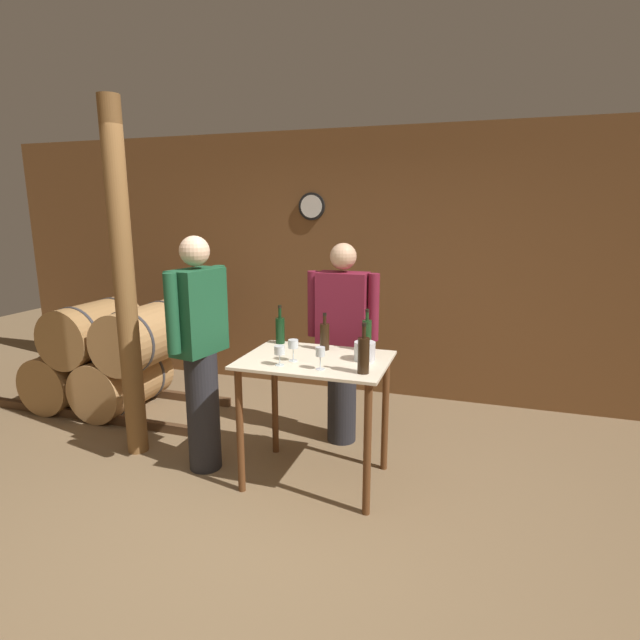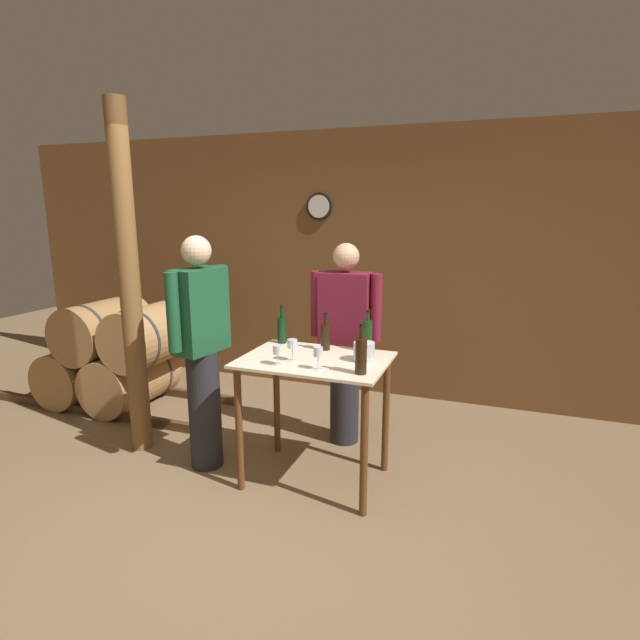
{
  "view_description": "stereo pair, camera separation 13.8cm",
  "coord_description": "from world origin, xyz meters",
  "px_view_note": "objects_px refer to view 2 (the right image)",
  "views": [
    {
      "loc": [
        1.29,
        -2.46,
        1.91
      ],
      "look_at": [
        0.24,
        0.75,
        1.16
      ],
      "focal_mm": 28.0,
      "sensor_mm": 36.0,
      "label": 1
    },
    {
      "loc": [
        1.42,
        -2.42,
        1.91
      ],
      "look_at": [
        0.24,
        0.75,
        1.16
      ],
      "focal_mm": 28.0,
      "sensor_mm": 36.0,
      "label": 2
    }
  ],
  "objects_px": {
    "person_host": "(202,349)",
    "person_visitor_with_scarf": "(345,340)",
    "wine_bottle_far_left": "(282,329)",
    "wine_bottle_left": "(325,336)",
    "wine_glass_near_center": "(292,345)",
    "ice_bucket": "(364,352)",
    "wine_bottle_center": "(368,335)",
    "wine_glass_near_right": "(318,353)",
    "wine_bottle_right": "(361,355)",
    "wine_glass_near_left": "(278,350)",
    "wooden_post": "(130,285)"
  },
  "relations": [
    {
      "from": "wine_bottle_right",
      "to": "wine_glass_near_center",
      "type": "bearing_deg",
      "value": 168.4
    },
    {
      "from": "wine_glass_near_center",
      "to": "person_host",
      "type": "distance_m",
      "value": 0.73
    },
    {
      "from": "person_host",
      "to": "person_visitor_with_scarf",
      "type": "xyz_separation_m",
      "value": [
        0.86,
        0.76,
        -0.05
      ]
    },
    {
      "from": "wine_bottle_right",
      "to": "wooden_post",
      "type": "bearing_deg",
      "value": 174.55
    },
    {
      "from": "wine_bottle_left",
      "to": "ice_bucket",
      "type": "height_order",
      "value": "wine_bottle_left"
    },
    {
      "from": "wine_bottle_center",
      "to": "wine_bottle_right",
      "type": "bearing_deg",
      "value": -79.58
    },
    {
      "from": "wooden_post",
      "to": "wine_bottle_far_left",
      "type": "xyz_separation_m",
      "value": [
        1.13,
        0.32,
        -0.33
      ]
    },
    {
      "from": "person_host",
      "to": "wine_glass_near_center",
      "type": "bearing_deg",
      "value": -0.86
    },
    {
      "from": "wooden_post",
      "to": "wine_bottle_far_left",
      "type": "height_order",
      "value": "wooden_post"
    },
    {
      "from": "wooden_post",
      "to": "wine_glass_near_left",
      "type": "bearing_deg",
      "value": -8.26
    },
    {
      "from": "wine_bottle_left",
      "to": "wine_glass_near_center",
      "type": "relative_size",
      "value": 1.84
    },
    {
      "from": "wooden_post",
      "to": "wine_glass_near_center",
      "type": "distance_m",
      "value": 1.43
    },
    {
      "from": "ice_bucket",
      "to": "wine_bottle_center",
      "type": "bearing_deg",
      "value": 99.64
    },
    {
      "from": "wine_bottle_far_left",
      "to": "wine_glass_near_left",
      "type": "bearing_deg",
      "value": -67.97
    },
    {
      "from": "wine_bottle_left",
      "to": "wine_bottle_center",
      "type": "distance_m",
      "value": 0.31
    },
    {
      "from": "wine_bottle_far_left",
      "to": "person_host",
      "type": "distance_m",
      "value": 0.62
    },
    {
      "from": "wine_glass_near_center",
      "to": "person_host",
      "type": "bearing_deg",
      "value": 179.14
    },
    {
      "from": "wine_glass_near_right",
      "to": "wine_bottle_right",
      "type": "bearing_deg",
      "value": 2.74
    },
    {
      "from": "person_visitor_with_scarf",
      "to": "wine_glass_near_center",
      "type": "bearing_deg",
      "value": -99.69
    },
    {
      "from": "wine_bottle_far_left",
      "to": "wine_bottle_right",
      "type": "bearing_deg",
      "value": -33.27
    },
    {
      "from": "wooden_post",
      "to": "ice_bucket",
      "type": "height_order",
      "value": "wooden_post"
    },
    {
      "from": "wooden_post",
      "to": "wine_bottle_far_left",
      "type": "bearing_deg",
      "value": 15.94
    },
    {
      "from": "wine_bottle_center",
      "to": "wine_glass_near_left",
      "type": "relative_size",
      "value": 2.3
    },
    {
      "from": "wine_glass_near_right",
      "to": "ice_bucket",
      "type": "height_order",
      "value": "wine_glass_near_right"
    },
    {
      "from": "wine_bottle_far_left",
      "to": "ice_bucket",
      "type": "bearing_deg",
      "value": -18.34
    },
    {
      "from": "wine_bottle_center",
      "to": "wine_bottle_right",
      "type": "distance_m",
      "value": 0.52
    },
    {
      "from": "person_visitor_with_scarf",
      "to": "wine_glass_near_left",
      "type": "bearing_deg",
      "value": -101.58
    },
    {
      "from": "wine_bottle_far_left",
      "to": "wooden_post",
      "type": "bearing_deg",
      "value": -164.06
    },
    {
      "from": "ice_bucket",
      "to": "wine_glass_near_right",
      "type": "bearing_deg",
      "value": -128.88
    },
    {
      "from": "wine_glass_near_right",
      "to": "person_host",
      "type": "distance_m",
      "value": 0.97
    },
    {
      "from": "wine_bottle_far_left",
      "to": "ice_bucket",
      "type": "relative_size",
      "value": 2.06
    },
    {
      "from": "person_host",
      "to": "person_visitor_with_scarf",
      "type": "distance_m",
      "value": 1.15
    },
    {
      "from": "wine_bottle_center",
      "to": "wine_glass_near_left",
      "type": "height_order",
      "value": "wine_bottle_center"
    },
    {
      "from": "wine_bottle_right",
      "to": "wine_bottle_far_left",
      "type": "bearing_deg",
      "value": 146.73
    },
    {
      "from": "wooden_post",
      "to": "person_host",
      "type": "bearing_deg",
      "value": -5.68
    },
    {
      "from": "wine_bottle_far_left",
      "to": "wine_bottle_left",
      "type": "xyz_separation_m",
      "value": [
        0.38,
        -0.07,
        -0.0
      ]
    },
    {
      "from": "wine_bottle_left",
      "to": "wine_glass_near_center",
      "type": "xyz_separation_m",
      "value": [
        -0.12,
        -0.33,
        0.01
      ]
    },
    {
      "from": "wine_bottle_left",
      "to": "person_host",
      "type": "relative_size",
      "value": 0.16
    },
    {
      "from": "wine_bottle_center",
      "to": "ice_bucket",
      "type": "bearing_deg",
      "value": -80.36
    },
    {
      "from": "wooden_post",
      "to": "wine_bottle_center",
      "type": "relative_size",
      "value": 8.83
    },
    {
      "from": "wine_bottle_far_left",
      "to": "wine_glass_near_left",
      "type": "relative_size",
      "value": 2.22
    },
    {
      "from": "wine_bottle_left",
      "to": "wine_bottle_right",
      "type": "distance_m",
      "value": 0.59
    },
    {
      "from": "wooden_post",
      "to": "person_host",
      "type": "distance_m",
      "value": 0.79
    },
    {
      "from": "wooden_post",
      "to": "wine_bottle_left",
      "type": "height_order",
      "value": "wooden_post"
    },
    {
      "from": "wooden_post",
      "to": "wine_bottle_center",
      "type": "height_order",
      "value": "wooden_post"
    },
    {
      "from": "wooden_post",
      "to": "wine_bottle_left",
      "type": "relative_size",
      "value": 9.89
    },
    {
      "from": "wine_glass_near_left",
      "to": "ice_bucket",
      "type": "bearing_deg",
      "value": 28.96
    },
    {
      "from": "wine_bottle_far_left",
      "to": "wine_bottle_left",
      "type": "bearing_deg",
      "value": -9.97
    },
    {
      "from": "wine_bottle_far_left",
      "to": "person_visitor_with_scarf",
      "type": "xyz_separation_m",
      "value": [
        0.39,
        0.37,
        -0.15
      ]
    },
    {
      "from": "wine_glass_near_right",
      "to": "ice_bucket",
      "type": "bearing_deg",
      "value": 51.12
    }
  ]
}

